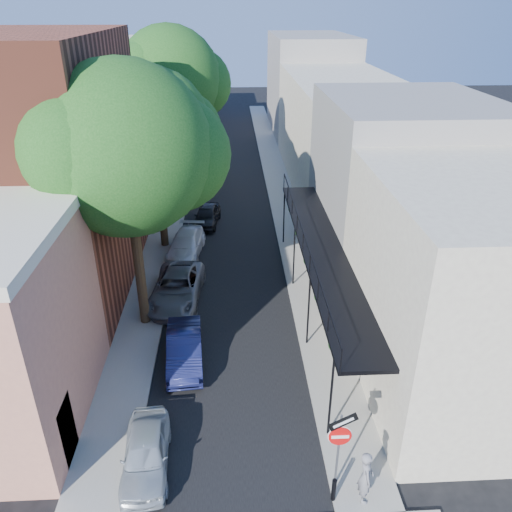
{
  "coord_description": "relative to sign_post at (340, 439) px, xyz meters",
  "views": [
    {
      "loc": [
        0.26,
        -9.1,
        13.09
      ],
      "look_at": [
        1.29,
        10.97,
        2.8
      ],
      "focal_mm": 35.0,
      "sensor_mm": 36.0,
      "label": 1
    }
  ],
  "objects": [
    {
      "name": "oak_near",
      "position": [
        -6.53,
        9.29,
        5.84
      ],
      "size": [
        7.48,
        6.8,
        11.42
      ],
      "color": "black",
      "rests_on": "ground"
    },
    {
      "name": "parked_car_e",
      "position": [
        -4.56,
        20.22,
        -1.41
      ],
      "size": [
        1.94,
        3.84,
        1.26
      ],
      "primitive_type": "imported",
      "rotation": [
        0.0,
        0.0,
        -0.13
      ],
      "color": "black",
      "rests_on": "ground"
    },
    {
      "name": "oak_mid",
      "position": [
        -6.58,
        17.26,
        5.02
      ],
      "size": [
        6.6,
        6.0,
        10.2
      ],
      "color": "black",
      "rests_on": "ground"
    },
    {
      "name": "buildings_right",
      "position": [
        5.83,
        28.51,
        2.39
      ],
      "size": [
        9.8,
        55.0,
        10.0
      ],
      "color": "beige",
      "rests_on": "ground"
    },
    {
      "name": "buildings_left",
      "position": [
        -12.46,
        27.79,
        2.9
      ],
      "size": [
        10.1,
        59.1,
        12.0
      ],
      "color": "tan",
      "rests_on": "ground"
    },
    {
      "name": "parked_car_c",
      "position": [
        -5.67,
        10.92,
        -1.35
      ],
      "size": [
        2.65,
        5.1,
        1.37
      ],
      "primitive_type": "imported",
      "rotation": [
        0.0,
        0.0,
        -0.08
      ],
      "color": "slate",
      "rests_on": "ground"
    },
    {
      "name": "bollard",
      "position": [
        -0.16,
        -0.47,
        -1.52
      ],
      "size": [
        0.14,
        0.14,
        0.8
      ],
      "primitive_type": "cylinder",
      "color": "black",
      "rests_on": "sidewalk_right"
    },
    {
      "name": "sidewalk_left",
      "position": [
        -7.16,
        29.03,
        -1.98
      ],
      "size": [
        2.0,
        64.0,
        0.12
      ],
      "primitive_type": "cube",
      "color": "gray",
      "rests_on": "ground"
    },
    {
      "name": "oak_far",
      "position": [
        -6.51,
        26.3,
        6.22
      ],
      "size": [
        7.7,
        7.0,
        11.9
      ],
      "color": "black",
      "rests_on": "ground"
    },
    {
      "name": "road_surface",
      "position": [
        -3.16,
        29.03,
        -2.03
      ],
      "size": [
        6.0,
        64.0,
        0.01
      ],
      "primitive_type": "cube",
      "color": "black",
      "rests_on": "ground"
    },
    {
      "name": "parked_car_b",
      "position": [
        -4.95,
        6.17,
        -1.39
      ],
      "size": [
        1.67,
        4.03,
        1.3
      ],
      "primitive_type": "imported",
      "rotation": [
        0.0,
        0.0,
        0.08
      ],
      "color": "#161A46",
      "rests_on": "ground"
    },
    {
      "name": "parked_car_a",
      "position": [
        -5.76,
        1.07,
        -1.43
      ],
      "size": [
        1.63,
        3.62,
        1.21
      ],
      "primitive_type": "imported",
      "rotation": [
        0.0,
        0.0,
        0.06
      ],
      "color": "#9DA6AE",
      "rests_on": "ground"
    },
    {
      "name": "sidewalk_right",
      "position": [
        0.84,
        29.03,
        -1.98
      ],
      "size": [
        2.0,
        64.0,
        0.12
      ],
      "primitive_type": "cube",
      "color": "gray",
      "rests_on": "ground"
    },
    {
      "name": "sign_post",
      "position": [
        0.0,
        0.0,
        0.0
      ],
      "size": [
        0.89,
        0.17,
        2.99
      ],
      "color": "#595B60",
      "rests_on": "ground"
    },
    {
      "name": "pedestrian",
      "position": [
        0.73,
        -0.47,
        -1.02
      ],
      "size": [
        0.47,
        0.68,
        1.79
      ],
      "primitive_type": "imported",
      "rotation": [
        0.0,
        0.0,
        1.5
      ],
      "color": "slate",
      "rests_on": "sidewalk_right"
    },
    {
      "name": "parked_car_d",
      "position": [
        -5.6,
        15.89,
        -1.4
      ],
      "size": [
        2.29,
        4.57,
        1.27
      ],
      "primitive_type": "imported",
      "rotation": [
        0.0,
        0.0,
        -0.12
      ],
      "color": "silver",
      "rests_on": "ground"
    }
  ]
}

